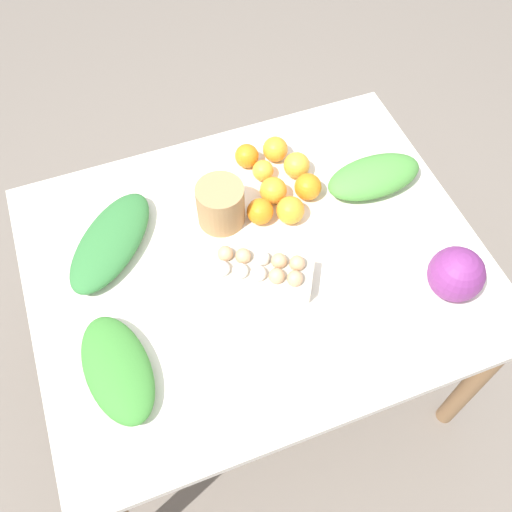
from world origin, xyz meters
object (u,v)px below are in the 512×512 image
greens_bunch_beet_tops (117,369)px  orange_3 (260,211)px  orange_6 (247,156)px  greens_bunch_dandelion (374,177)px  orange_7 (308,187)px  orange_5 (273,191)px  orange_0 (297,165)px  orange_2 (263,171)px  orange_4 (290,210)px  orange_1 (275,149)px  cabbage_purple (456,274)px  paper_bag (221,205)px  greens_bunch_chard (111,241)px  egg_carton (260,271)px

greens_bunch_beet_tops → orange_3: size_ratio=3.94×
orange_6 → greens_bunch_dandelion: bearing=146.2°
greens_bunch_dandelion → orange_7: bearing=-10.0°
orange_7 → orange_6: bearing=-55.4°
greens_bunch_beet_tops → orange_5: (-0.57, -0.39, 0.01)m
greens_bunch_dandelion → orange_6: size_ratio=4.00×
greens_bunch_beet_tops → orange_0: (-0.68, -0.46, 0.01)m
orange_2 → orange_3: size_ratio=0.84×
orange_5 → orange_3: bearing=42.2°
orange_5 → orange_7: same height
greens_bunch_beet_tops → orange_6: bearing=-134.6°
orange_2 → orange_6: 0.08m
orange_2 → orange_4: 0.18m
greens_bunch_beet_tops → orange_0: bearing=-145.9°
orange_1 → orange_6: orange_1 is taller
greens_bunch_dandelion → orange_1: size_ratio=3.77×
cabbage_purple → paper_bag: bearing=-41.3°
orange_1 → orange_3: 0.25m
orange_1 → orange_3: (0.13, 0.21, -0.00)m
paper_bag → greens_bunch_beet_tops: paper_bag is taller
orange_5 → greens_bunch_dandelion: bearing=169.0°
cabbage_purple → greens_bunch_beet_tops: cabbage_purple is taller
greens_bunch_beet_tops → orange_2: (-0.57, -0.48, -0.00)m
orange_7 → greens_bunch_dandelion: bearing=170.0°
orange_6 → orange_7: 0.23m
orange_7 → orange_4: bearing=37.2°
cabbage_purple → paper_bag: 0.68m
paper_bag → greens_bunch_dandelion: size_ratio=0.46×
orange_5 → paper_bag: bearing=5.2°
greens_bunch_dandelion → orange_6: greens_bunch_dandelion is taller
orange_0 → orange_6: bearing=-35.8°
paper_bag → orange_3: 0.12m
greens_bunch_chard → egg_carton: bearing=145.4°
paper_bag → orange_6: paper_bag is taller
cabbage_purple → paper_bag: (0.51, -0.45, -0.01)m
orange_3 → orange_0: bearing=-143.1°
cabbage_purple → greens_bunch_chard: bearing=-28.7°
egg_carton → orange_2: size_ratio=4.61×
paper_bag → orange_7: 0.28m
greens_bunch_beet_tops → orange_7: (-0.67, -0.37, 0.01)m
orange_6 → orange_5: bearing=98.8°
greens_bunch_chard → orange_0: size_ratio=4.45×
egg_carton → orange_6: egg_carton is taller
cabbage_purple → orange_5: 0.58m
egg_carton → orange_4: 0.23m
greens_bunch_chard → orange_4: size_ratio=4.38×
cabbage_purple → orange_0: size_ratio=1.84×
greens_bunch_dandelion → egg_carton: bearing=23.4°
orange_2 → orange_4: (-0.02, 0.18, 0.01)m
cabbage_purple → orange_1: cabbage_purple is taller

